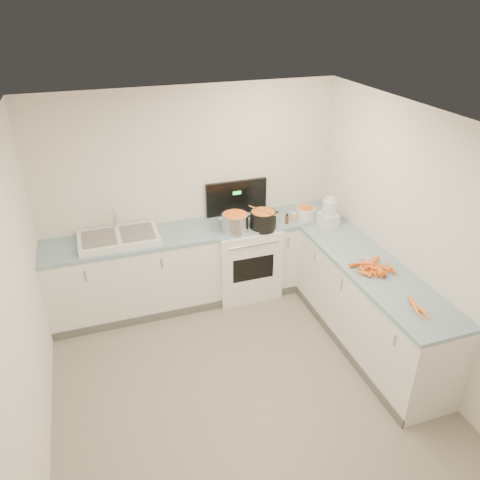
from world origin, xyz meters
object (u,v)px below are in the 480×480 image
object	(u,v)px
black_pot	(263,220)
sink	(119,238)
extract_bottle	(287,219)
food_processor	(329,214)
mixing_bowl	(306,212)
stove	(244,257)
spice_jar	(294,218)
steel_pot	(235,223)

from	to	relation	value
black_pot	sink	bearing A→B (deg)	173.26
extract_bottle	food_processor	world-z (taller)	food_processor
sink	mixing_bowl	distance (m)	2.22
stove	extract_bottle	bearing A→B (deg)	-20.42
black_pot	spice_jar	xyz separation A→B (m)	(0.40, 0.03, -0.04)
stove	food_processor	distance (m)	1.16
stove	black_pot	world-z (taller)	stove
steel_pot	black_pot	xyz separation A→B (m)	(0.33, -0.02, -0.00)
steel_pot	black_pot	distance (m)	0.34
spice_jar	steel_pot	bearing A→B (deg)	-179.71
stove	spice_jar	distance (m)	0.78
sink	mixing_bowl	bearing A→B (deg)	-2.17
steel_pot	food_processor	bearing A→B (deg)	-12.36
sink	steel_pot	bearing A→B (deg)	-7.44
food_processor	sink	bearing A→B (deg)	170.31
sink	mixing_bowl	size ratio (longest dim) A/B	3.52
black_pot	extract_bottle	size ratio (longest dim) A/B	2.90
black_pot	food_processor	world-z (taller)	food_processor
black_pot	spice_jar	size ratio (longest dim) A/B	3.07
stove	steel_pot	bearing A→B (deg)	-137.17
black_pot	steel_pot	bearing A→B (deg)	175.98
black_pot	mixing_bowl	distance (m)	0.61
steel_pot	mixing_bowl	bearing A→B (deg)	5.16
steel_pot	spice_jar	bearing A→B (deg)	0.29
steel_pot	food_processor	xyz separation A→B (m)	(1.06, -0.23, 0.06)
sink	extract_bottle	world-z (taller)	sink
black_pot	spice_jar	world-z (taller)	black_pot
steel_pot	spice_jar	distance (m)	0.74
extract_bottle	sink	bearing A→B (deg)	174.31
mixing_bowl	food_processor	bearing A→B (deg)	-67.19
spice_jar	extract_bottle	bearing A→B (deg)	-164.27
food_processor	black_pot	bearing A→B (deg)	163.96
mixing_bowl	spice_jar	xyz separation A→B (m)	(-0.20, -0.08, -0.01)
spice_jar	food_processor	xyz separation A→B (m)	(0.33, -0.24, 0.10)
food_processor	steel_pot	bearing A→B (deg)	167.64
steel_pot	spice_jar	world-z (taller)	steel_pot
stove	extract_bottle	size ratio (longest dim) A/B	13.05
stove	black_pot	size ratio (longest dim) A/B	4.49
food_processor	spice_jar	bearing A→B (deg)	144.28
stove	extract_bottle	xyz separation A→B (m)	(0.47, -0.18, 0.52)
stove	food_processor	xyz separation A→B (m)	(0.90, -0.39, 0.62)
sink	spice_jar	xyz separation A→B (m)	(2.02, -0.16, 0.01)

